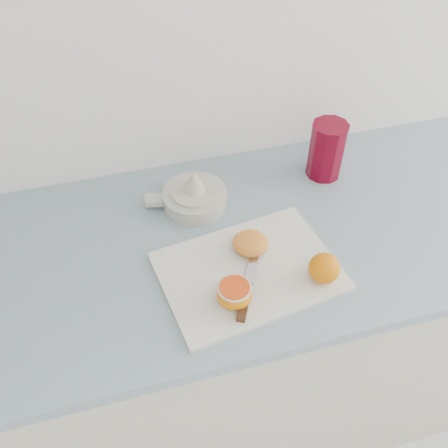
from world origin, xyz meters
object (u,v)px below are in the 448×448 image
object	(u,v)px
cutting_board	(249,271)
half_orange	(234,294)
red_tumbler	(326,152)
counter	(265,329)
citrus_juicer	(194,195)

from	to	relation	value
cutting_board	half_orange	bearing A→B (deg)	-127.54
cutting_board	red_tumbler	distance (m)	0.41
cutting_board	counter	bearing A→B (deg)	48.42
counter	red_tumbler	world-z (taller)	red_tumbler
red_tumbler	half_orange	bearing A→B (deg)	-135.48
counter	red_tumbler	xyz separation A→B (m)	(0.19, 0.15, 0.51)
citrus_juicer	red_tumbler	bearing A→B (deg)	4.10
counter	red_tumbler	bearing A→B (deg)	39.15
cutting_board	red_tumbler	world-z (taller)	red_tumbler
half_orange	red_tumbler	xyz separation A→B (m)	(0.35, 0.34, 0.04)
half_orange	red_tumbler	distance (m)	0.49
cutting_board	citrus_juicer	xyz separation A→B (m)	(-0.06, 0.25, 0.02)
citrus_juicer	red_tumbler	size ratio (longest dim) A/B	1.33
half_orange	citrus_juicer	distance (m)	0.32
cutting_board	citrus_juicer	size ratio (longest dim) A/B	1.85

